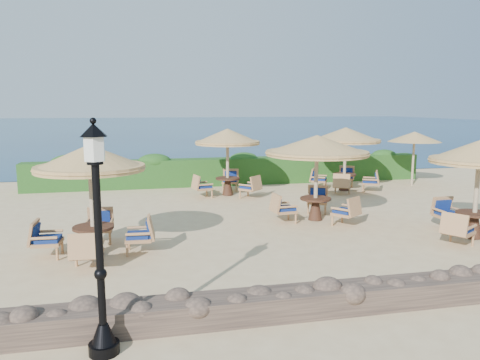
% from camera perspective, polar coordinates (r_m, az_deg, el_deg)
% --- Properties ---
extents(ground, '(120.00, 120.00, 0.00)m').
position_cam_1_polar(ground, '(14.46, 4.97, -5.16)').
color(ground, '#D7BA88').
rests_on(ground, ground).
extents(sea, '(160.00, 160.00, 0.00)m').
position_cam_1_polar(sea, '(83.54, -9.66, 6.50)').
color(sea, '#0C2A4F').
rests_on(sea, ground).
extents(hedge, '(18.00, 0.90, 1.20)m').
position_cam_1_polar(hedge, '(21.20, -0.85, 1.08)').
color(hedge, '#1B4616').
rests_on(hedge, ground).
extents(stone_wall, '(15.00, 0.65, 0.44)m').
position_cam_1_polar(stone_wall, '(8.96, 17.28, -13.13)').
color(stone_wall, brown).
rests_on(stone_wall, ground).
extents(lamp_post, '(0.44, 0.44, 3.31)m').
position_cam_1_polar(lamp_post, '(6.88, -16.77, -8.16)').
color(lamp_post, black).
rests_on(lamp_post, ground).
extents(extra_parasol, '(2.30, 2.30, 2.41)m').
position_cam_1_polar(extra_parasol, '(22.17, 20.50, 4.94)').
color(extra_parasol, tan).
rests_on(extra_parasol, ground).
extents(cafe_set_0, '(2.83, 2.83, 2.65)m').
position_cam_1_polar(cafe_set_0, '(11.48, -17.71, -0.32)').
color(cafe_set_0, tan).
rests_on(cafe_set_0, ground).
extents(cafe_set_1, '(3.19, 3.19, 2.65)m').
position_cam_1_polar(cafe_set_1, '(14.54, 9.33, 2.81)').
color(cafe_set_1, tan).
rests_on(cafe_set_1, ground).
extents(cafe_set_2, '(2.77, 2.68, 2.65)m').
position_cam_1_polar(cafe_set_2, '(13.87, 27.04, 1.04)').
color(cafe_set_2, tan).
rests_on(cafe_set_2, ground).
extents(cafe_set_3, '(2.73, 2.73, 2.65)m').
position_cam_1_polar(cafe_set_3, '(18.43, -1.53, 3.81)').
color(cafe_set_3, tan).
rests_on(cafe_set_3, ground).
extents(cafe_set_4, '(2.88, 2.88, 2.65)m').
position_cam_1_polar(cafe_set_4, '(19.97, 12.72, 3.96)').
color(cafe_set_4, tan).
rests_on(cafe_set_4, ground).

